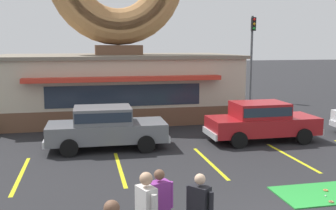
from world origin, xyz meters
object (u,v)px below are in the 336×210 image
golf_ball (326,196)px  pedestrian_clipboard_woman (200,210)px  car_red (261,120)px  pedestrian_blue_sweater_man (159,205)px  car_grey (106,126)px  traffic_light_pole (252,47)px

golf_ball → pedestrian_clipboard_woman: size_ratio=0.03×
car_red → pedestrian_blue_sweater_man: 9.37m
car_grey → pedestrian_blue_sweater_man: car_grey is taller
car_red → golf_ball: bearing=-99.5°
pedestrian_clipboard_woman → golf_ball: bearing=25.7°
car_red → pedestrian_clipboard_woman: (-4.97, -7.83, -0.01)m
pedestrian_clipboard_woman → traffic_light_pole: size_ratio=0.27×
car_grey → car_red: 6.26m
golf_ball → car_grey: 8.08m
golf_ball → traffic_light_pole: 18.01m
car_grey → pedestrian_blue_sweater_man: 7.63m
golf_ball → pedestrian_clipboard_woman: bearing=-154.3°
pedestrian_blue_sweater_man → pedestrian_clipboard_woman: (0.69, -0.37, -0.01)m
pedestrian_blue_sweater_man → traffic_light_pole: 21.10m
golf_ball → pedestrian_blue_sweater_man: size_ratio=0.03×
pedestrian_blue_sweater_man → traffic_light_pole: bearing=61.3°
traffic_light_pole → car_red: bearing=-111.9°
car_grey → pedestrian_clipboard_woman: 8.09m
pedestrian_blue_sweater_man → traffic_light_pole: traffic_light_pole is taller
traffic_light_pole → car_grey: bearing=-134.7°
pedestrian_clipboard_woman → traffic_light_pole: bearing=63.5°
car_red → pedestrian_blue_sweater_man: bearing=-127.2°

